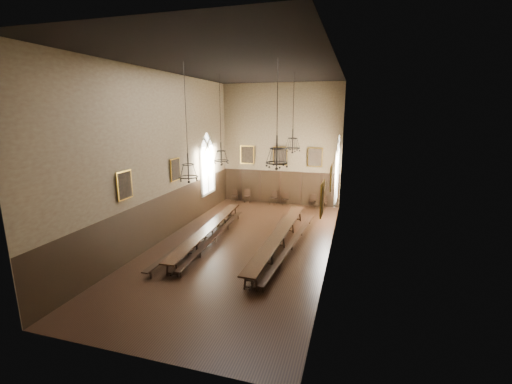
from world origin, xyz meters
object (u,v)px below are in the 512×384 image
at_px(table_left, 209,233).
at_px(bench_right_outer, 292,245).
at_px(chair_0, 235,198).
at_px(chair_4, 286,202).
at_px(chandelier_front_left, 188,170).
at_px(table_right, 279,240).
at_px(chandelier_back_left, 221,155).
at_px(chair_3, 273,200).
at_px(chandelier_front_right, 277,156).
at_px(bench_right_inner, 272,241).
at_px(chair_6, 312,204).
at_px(chair_1, 247,199).
at_px(bench_left_outer, 200,234).
at_px(bench_left_inner, 216,237).
at_px(chair_7, 324,205).
at_px(chandelier_back_right, 293,143).

height_order(table_left, bench_right_outer, table_left).
relative_size(chair_0, chair_4, 0.97).
xyz_separation_m(table_left, chandelier_front_left, (0.21, -2.46, 3.95)).
xyz_separation_m(table_right, bench_right_outer, (0.72, -0.22, -0.13)).
bearing_deg(chandelier_back_left, chandelier_front_left, -85.73).
xyz_separation_m(chair_3, chandelier_front_right, (2.68, -10.67, 4.76)).
relative_size(bench_right_inner, chandelier_back_left, 1.86).
bearing_deg(chair_4, chair_3, -170.75).
xyz_separation_m(table_right, chair_3, (-2.32, 8.24, -0.09)).
bearing_deg(bench_right_outer, chandelier_front_left, -152.50).
relative_size(chair_6, chandelier_front_right, 0.22).
xyz_separation_m(table_left, chandelier_front_right, (4.31, -2.35, 4.69)).
bearing_deg(bench_right_outer, chandelier_front_right, -99.38).
height_order(bench_right_inner, chair_1, chair_1).
bearing_deg(chair_1, chair_0, 163.65).
height_order(bench_right_outer, chair_4, chair_4).
xyz_separation_m(bench_left_outer, chair_6, (5.13, 8.37, -0.00)).
xyz_separation_m(bench_left_inner, chair_7, (4.98, 8.55, 0.00)).
bearing_deg(bench_left_inner, bench_right_inner, 5.16).
distance_m(chair_4, chandelier_back_left, 7.75).
distance_m(chair_0, chair_4, 4.12).
xyz_separation_m(bench_right_inner, chandelier_front_left, (-3.34, -2.56, 4.06)).
bearing_deg(chair_0, chair_6, 5.27).
height_order(bench_left_inner, chair_7, chair_7).
height_order(bench_right_outer, chair_6, chair_6).
bearing_deg(chair_3, chair_4, 20.10).
relative_size(chair_3, chandelier_front_left, 0.20).
height_order(chandelier_back_right, chandelier_front_right, same).
relative_size(chandelier_back_left, chandelier_front_left, 0.98).
bearing_deg(chair_7, table_right, -89.31).
height_order(chair_0, chair_7, chair_0).
height_order(table_right, chandelier_back_left, chandelier_back_left).
xyz_separation_m(chair_1, chair_4, (3.05, 0.01, -0.03)).
bearing_deg(table_right, chair_0, 123.44).
bearing_deg(chair_4, chair_7, 7.50).
height_order(bench_left_inner, chandelier_back_right, chandelier_back_right).
xyz_separation_m(bench_left_inner, bench_right_outer, (4.20, 0.05, 0.02)).
height_order(table_right, bench_left_inner, table_right).
bearing_deg(chair_7, chandelier_back_right, -92.94).
height_order(bench_left_inner, chair_6, chair_6).
bearing_deg(chandelier_back_left, bench_right_outer, -27.64).
distance_m(bench_left_inner, chair_4, 8.79).
bearing_deg(chandelier_front_left, table_left, 94.90).
bearing_deg(bench_left_inner, chair_0, 103.15).
height_order(chair_6, chandelier_front_right, chandelier_front_right).
height_order(chandelier_back_right, chandelier_front_left, same).
bearing_deg(chandelier_front_right, chair_1, 114.07).
relative_size(chair_7, chandelier_back_left, 0.17).
xyz_separation_m(chair_1, chair_7, (5.91, 0.02, -0.05)).
bearing_deg(chair_6, bench_right_outer, -83.18).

